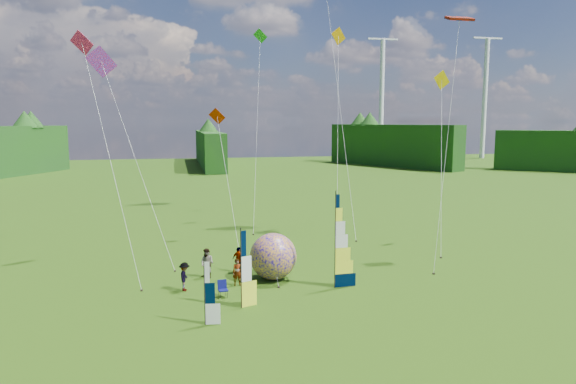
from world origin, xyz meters
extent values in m
plane|color=#33510A|center=(0.00, 0.00, 0.00)|extent=(220.00, 220.00, 0.00)
sphere|color=#0F0093|center=(-1.50, 5.84, 1.40)|extent=(2.89, 2.89, 2.79)
imported|color=#66594C|center=(-3.72, 5.13, 0.78)|extent=(0.58, 0.38, 1.57)
imported|color=#66594C|center=(-5.33, 6.96, 0.90)|extent=(0.95, 0.87, 1.79)
imported|color=#66594C|center=(-6.70, 4.83, 0.80)|extent=(0.56, 1.09, 1.61)
imported|color=#66594C|center=(-3.33, 7.76, 0.80)|extent=(0.94, 0.92, 1.59)
camera|label=1|loc=(-6.97, -23.33, 9.35)|focal=32.00mm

